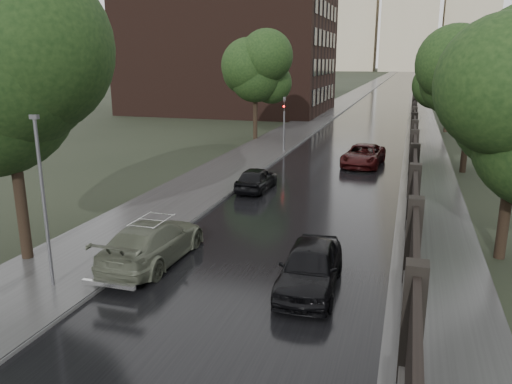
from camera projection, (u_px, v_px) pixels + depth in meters
name	position (u px, v px, depth m)	size (l,w,h in m)	color
ground	(204.00, 346.00, 11.73)	(800.00, 800.00, 0.00)	black
road	(401.00, 78.00, 187.24)	(8.00, 420.00, 0.02)	black
sidewalk_left	(385.00, 77.00, 188.93)	(4.00, 420.00, 0.16)	#2D2D2D
verge_right	(416.00, 78.00, 185.67)	(3.00, 420.00, 0.08)	#2D2D2D
fence_right	(413.00, 131.00, 39.74)	(0.45, 75.72, 2.70)	#383533
tree_left_near	(4.00, 64.00, 15.01)	(5.44, 5.44, 9.16)	black
tree_left_far	(255.00, 76.00, 40.37)	(4.25, 4.25, 7.39)	black
tree_right_b	(471.00, 88.00, 28.65)	(4.08, 4.08, 7.01)	black
tree_right_c	(450.00, 78.00, 45.28)	(4.08, 4.08, 7.01)	black
lamp_post	(44.00, 202.00, 13.97)	(0.25, 0.12, 5.11)	#59595E
traffic_light	(284.00, 120.00, 35.43)	(0.16, 0.32, 4.00)	#59595E
brick_building	(231.00, 31.00, 62.31)	(24.00, 18.00, 20.00)	black
stalinist_tower	(411.00, 1.00, 279.00)	(92.00, 30.00, 159.00)	tan
volga_sedan	(153.00, 242.00, 16.50)	(1.97, 4.85, 1.41)	#4D5141
hatchback_left	(256.00, 179.00, 25.60)	(1.45, 3.61, 1.23)	black
car_right_near	(310.00, 267.00, 14.51)	(1.66, 4.12, 1.40)	black
car_right_far	(363.00, 155.00, 31.53)	(2.25, 4.87, 1.35)	black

